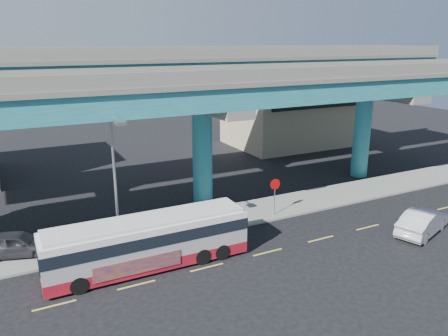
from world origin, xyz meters
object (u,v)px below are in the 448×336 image
parked_car (17,244)px  street_lamp (116,165)px  sedan (423,222)px  stop_sign (275,189)px  transit_bus (148,241)px

parked_car → street_lamp: street_lamp is taller
sedan → stop_sign: (-6.98, 6.80, 1.29)m
parked_car → transit_bus: bearing=-107.8°
transit_bus → sedan: size_ratio=2.16×
transit_bus → sedan: 17.64m
stop_sign → street_lamp: bearing=-151.7°
transit_bus → stop_sign: (10.21, 2.92, 0.52)m
transit_bus → street_lamp: (-0.97, 2.17, 3.89)m
transit_bus → sedan: transit_bus is taller
transit_bus → stop_sign: 10.63m
sedan → street_lamp: size_ratio=0.63×
parked_car → stop_sign: size_ratio=1.71×
sedan → parked_car: size_ratio=1.14×
transit_bus → parked_car: bearing=145.5°
transit_bus → street_lamp: street_lamp is taller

